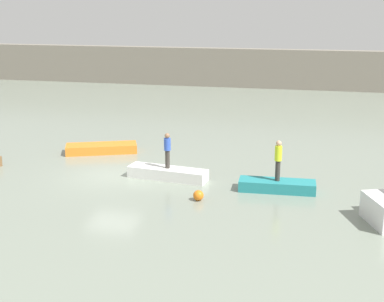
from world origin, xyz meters
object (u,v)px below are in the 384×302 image
(rowboat_teal, at_px, (277,186))
(rowboat_white, at_px, (168,173))
(person_hiviz_shirt, at_px, (278,158))
(person_blue_shirt, at_px, (167,149))
(rowboat_orange, at_px, (101,148))
(mooring_buoy, at_px, (198,195))

(rowboat_teal, bearing_deg, rowboat_white, 170.87)
(person_hiviz_shirt, bearing_deg, person_blue_shirt, 173.70)
(rowboat_orange, distance_m, rowboat_white, 6.19)
(person_blue_shirt, relative_size, person_hiviz_shirt, 0.93)
(rowboat_orange, xyz_separation_m, mooring_buoy, (6.99, -6.32, -0.01))
(rowboat_orange, relative_size, rowboat_white, 1.01)
(person_blue_shirt, bearing_deg, mooring_buoy, -51.02)
(rowboat_white, bearing_deg, person_hiviz_shirt, 1.18)
(person_blue_shirt, bearing_deg, rowboat_white, 0.00)
(rowboat_teal, distance_m, person_hiviz_shirt, 1.29)
(person_blue_shirt, xyz_separation_m, mooring_buoy, (2.08, -2.57, -1.28))
(rowboat_white, bearing_deg, rowboat_orange, 150.09)
(mooring_buoy, bearing_deg, rowboat_orange, 137.87)
(rowboat_teal, height_order, person_hiviz_shirt, person_hiviz_shirt)
(rowboat_white, distance_m, mooring_buoy, 3.30)
(rowboat_white, height_order, rowboat_teal, rowboat_white)
(rowboat_white, bearing_deg, mooring_buoy, -43.53)
(mooring_buoy, bearing_deg, person_hiviz_shirt, 31.96)
(rowboat_orange, height_order, mooring_buoy, rowboat_orange)
(rowboat_white, relative_size, mooring_buoy, 8.51)
(person_blue_shirt, distance_m, person_hiviz_shirt, 5.29)
(rowboat_white, xyz_separation_m, person_blue_shirt, (-0.00, 0.00, 1.23))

